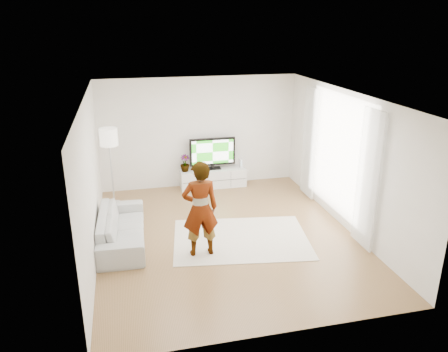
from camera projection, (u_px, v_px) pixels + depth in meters
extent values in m
plane|color=olive|center=(227.00, 236.00, 8.78)|extent=(6.00, 6.00, 0.00)
plane|color=white|center=(227.00, 96.00, 7.84)|extent=(6.00, 6.00, 0.00)
cube|color=white|center=(90.00, 180.00, 7.77)|extent=(0.02, 6.00, 2.80)
cube|color=white|center=(346.00, 161.00, 8.85)|extent=(0.02, 6.00, 2.80)
cube|color=white|center=(199.00, 133.00, 11.06)|extent=(5.00, 0.02, 2.80)
cube|color=white|center=(282.00, 244.00, 5.56)|extent=(5.00, 0.02, 2.80)
cube|color=white|center=(339.00, 154.00, 9.10)|extent=(0.01, 2.60, 2.50)
cube|color=white|center=(368.00, 180.00, 7.92)|extent=(0.04, 0.70, 2.60)
cube|color=white|center=(310.00, 143.00, 10.31)|extent=(0.04, 0.70, 2.60)
cube|color=silver|center=(213.00, 178.00, 11.30)|extent=(1.69, 0.47, 0.47)
cube|color=black|center=(215.00, 181.00, 11.08)|extent=(1.64, 0.00, 0.01)
cube|color=black|center=(198.00, 182.00, 10.99)|extent=(0.01, 0.00, 0.42)
cube|color=black|center=(231.00, 180.00, 11.17)|extent=(0.01, 0.00, 0.42)
cube|color=black|center=(213.00, 168.00, 11.24)|extent=(0.42, 0.23, 0.02)
cube|color=black|center=(213.00, 166.00, 11.23)|extent=(0.08, 0.05, 0.08)
cube|color=black|center=(212.00, 152.00, 11.09)|extent=(1.17, 0.06, 0.71)
cube|color=#269A18|center=(213.00, 152.00, 11.06)|extent=(1.07, 0.01, 0.61)
cube|color=white|center=(241.00, 163.00, 11.34)|extent=(0.06, 0.17, 0.23)
cube|color=#4CB2FF|center=(241.00, 163.00, 11.25)|extent=(0.01, 0.00, 0.12)
imported|color=#3F7238|center=(185.00, 163.00, 10.99)|extent=(0.29, 0.29, 0.43)
cube|color=beige|center=(241.00, 239.00, 8.64)|extent=(2.88, 2.26, 0.01)
imported|color=#334772|center=(200.00, 209.00, 7.79)|extent=(0.66, 0.44, 1.79)
imported|color=#A9A9A4|center=(122.00, 228.00, 8.42)|extent=(0.93, 2.18, 0.63)
cylinder|color=silver|center=(115.00, 203.00, 10.32)|extent=(0.31, 0.31, 0.02)
cylinder|color=silver|center=(112.00, 175.00, 10.08)|extent=(0.04, 0.04, 1.40)
cylinder|color=white|center=(109.00, 137.00, 9.78)|extent=(0.40, 0.40, 0.39)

